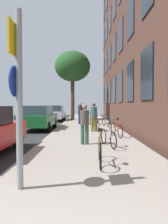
% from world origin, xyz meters
% --- Properties ---
extents(ground_plane, '(41.80, 41.80, 0.00)m').
position_xyz_m(ground_plane, '(-2.40, 15.00, 0.00)').
color(ground_plane, '#332D28').
extents(road_asphalt, '(7.00, 38.00, 0.01)m').
position_xyz_m(road_asphalt, '(-4.50, 15.00, 0.01)').
color(road_asphalt, '#2D2D30').
rests_on(road_asphalt, ground).
extents(sidewalk, '(4.20, 38.00, 0.12)m').
position_xyz_m(sidewalk, '(1.10, 15.00, 0.06)').
color(sidewalk, '#9E9389').
rests_on(sidewalk, ground).
extents(sign_post, '(0.16, 0.60, 3.27)m').
position_xyz_m(sign_post, '(-0.35, 3.36, 1.98)').
color(sign_post, gray).
rests_on(sign_post, sidewalk).
extents(traffic_light, '(0.43, 0.24, 3.67)m').
position_xyz_m(traffic_light, '(-0.36, 22.63, 2.63)').
color(traffic_light, black).
rests_on(traffic_light, sidewalk).
extents(tree_near, '(3.70, 3.70, 7.16)m').
position_xyz_m(tree_near, '(-0.34, 21.83, 5.66)').
color(tree_near, '#4C3823').
rests_on(tree_near, sidewalk).
extents(bicycle_0, '(0.42, 1.63, 0.95)m').
position_xyz_m(bicycle_0, '(1.27, 4.99, 0.49)').
color(bicycle_0, black).
rests_on(bicycle_0, sidewalk).
extents(bicycle_1, '(0.54, 1.66, 0.90)m').
position_xyz_m(bicycle_1, '(1.76, 7.39, 0.47)').
color(bicycle_1, black).
rests_on(bicycle_1, sidewalk).
extents(bicycle_2, '(0.50, 1.56, 0.92)m').
position_xyz_m(bicycle_2, '(2.44, 9.79, 0.48)').
color(bicycle_2, black).
rests_on(bicycle_2, sidewalk).
extents(bicycle_3, '(0.42, 1.70, 0.97)m').
position_xyz_m(bicycle_3, '(1.60, 12.19, 0.50)').
color(bicycle_3, black).
rests_on(bicycle_3, sidewalk).
extents(bicycle_4, '(0.54, 1.59, 0.91)m').
position_xyz_m(bicycle_4, '(2.42, 14.59, 0.47)').
color(bicycle_4, black).
rests_on(bicycle_4, sidewalk).
extents(bicycle_5, '(0.42, 1.76, 0.96)m').
position_xyz_m(bicycle_5, '(1.37, 16.99, 0.49)').
color(bicycle_5, black).
rests_on(bicycle_5, sidewalk).
extents(pedestrian_0, '(0.44, 0.44, 1.58)m').
position_xyz_m(pedestrian_0, '(0.88, 7.82, 1.02)').
color(pedestrian_0, '#33594C').
rests_on(pedestrian_0, sidewalk).
extents(pedestrian_1, '(0.53, 0.53, 1.68)m').
position_xyz_m(pedestrian_1, '(1.42, 11.91, 1.08)').
color(pedestrian_1, olive).
rests_on(pedestrian_1, sidewalk).
extents(pedestrian_2, '(0.42, 0.42, 1.79)m').
position_xyz_m(pedestrian_2, '(0.57, 16.86, 1.14)').
color(pedestrian_2, navy).
rests_on(pedestrian_2, sidewalk).
extents(car_1, '(1.92, 4.42, 1.62)m').
position_xyz_m(car_1, '(-2.18, 13.76, 0.84)').
color(car_1, '#19662D').
rests_on(car_1, road_asphalt).
extents(car_2, '(1.88, 4.30, 1.62)m').
position_xyz_m(car_2, '(-2.17, 21.58, 0.84)').
color(car_2, silver).
rests_on(car_2, road_asphalt).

